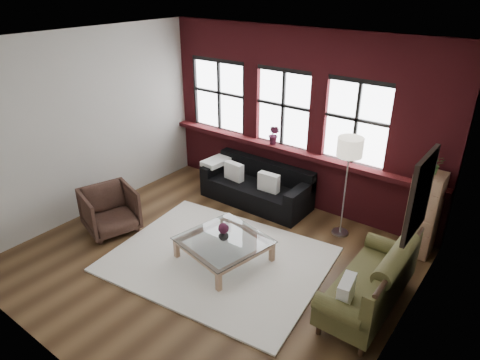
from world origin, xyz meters
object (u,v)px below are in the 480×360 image
Objects in this scene: vintage_settee at (369,278)px; vase at (224,235)px; dark_sofa at (256,185)px; floor_lamp at (346,184)px; drawer_chest at (423,214)px; armchair at (110,210)px; coffee_table at (224,250)px.

vintage_settee is 10.94× the size of vase.
floor_lamp is (1.77, -0.03, 0.56)m from dark_sofa.
floor_lamp reaches higher than drawer_chest.
armchair is 0.73× the size of coffee_table.
vintage_settee is at bearing -94.92° from drawer_chest.
drawer_chest is 1.23m from floor_lamp.
dark_sofa is at bearing 110.60° from vase.
vintage_settee is 1.84m from floor_lamp.
dark_sofa is 1.81× the size of coffee_table.
armchair is 5.07× the size of vase.
vase is (-2.13, -0.32, -0.03)m from vintage_settee.
drawer_chest is 0.73× the size of floor_lamp.
vintage_settee is at bearing -61.51° from armchair.
drawer_chest is at bearing 11.82° from floor_lamp.
armchair is 0.62× the size of drawer_chest.
vase is at bearing -138.39° from drawer_chest.
dark_sofa is 1.54× the size of drawer_chest.
armchair is (-4.20, -0.80, -0.10)m from vintage_settee.
vintage_settee reaches higher than coffee_table.
coffee_table is at bearing -69.40° from dark_sofa.
drawer_chest is (2.27, 2.02, 0.49)m from coffee_table.
vase is at bearing -171.45° from vintage_settee.
coffee_table is 2.21m from floor_lamp.
vintage_settee is at bearing -27.90° from dark_sofa.
dark_sofa is 1.93m from vase.
drawer_chest reaches higher than vase.
floor_lamp reaches higher than vase.
coffee_table is at bearing -153.43° from vase.
vintage_settee is (2.80, -1.48, 0.10)m from dark_sofa.
vintage_settee is 2.17m from coffee_table.
drawer_chest is (2.27, 2.02, 0.22)m from vase.
drawer_chest is at bearing 85.08° from vintage_settee.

